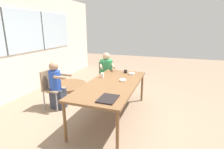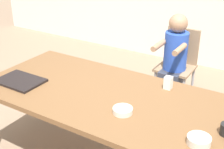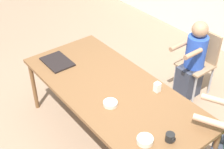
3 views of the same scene
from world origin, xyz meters
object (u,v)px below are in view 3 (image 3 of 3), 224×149
Objects in this scene: milk_carton_small at (157,87)px; bowl_white_shallow at (110,103)px; chair_for_man_blue_shirt at (201,58)px; coffee_mug at (170,137)px; person_man_blue_shirt at (192,63)px; bowl_cereal at (145,140)px.

bowl_white_shallow is (-0.12, -0.51, -0.03)m from milk_carton_small.
coffee_mug is (0.88, -1.54, 0.25)m from chair_for_man_blue_shirt.
coffee_mug is at bearing 10.22° from bowl_white_shallow.
chair_for_man_blue_shirt is 8.54× the size of milk_carton_small.
chair_for_man_blue_shirt reaches higher than coffee_mug.
person_man_blue_shirt is at bearing 90.00° from chair_for_man_blue_shirt.
person_man_blue_shirt is 10.60× the size of milk_carton_small.
milk_carton_small is 0.74× the size of bowl_white_shallow.
person_man_blue_shirt is 7.66× the size of bowl_cereal.
person_man_blue_shirt is (0.00, -0.16, -0.02)m from chair_for_man_blue_shirt.
chair_for_man_blue_shirt is 6.18× the size of bowl_cereal.
chair_for_man_blue_shirt reaches higher than bowl_white_shallow.
bowl_cereal is (0.76, -1.72, 0.24)m from chair_for_man_blue_shirt.
person_man_blue_shirt reaches higher than coffee_mug.
coffee_mug is at bearing 57.03° from bowl_cereal.
person_man_blue_shirt is 1.54m from bowl_white_shallow.
person_man_blue_shirt is at bearing 97.76° from bowl_white_shallow.
chair_for_man_blue_shirt is at bearing 97.06° from bowl_white_shallow.
bowl_cereal is (0.43, -0.57, -0.03)m from milk_carton_small.
bowl_white_shallow is at bearing -169.78° from coffee_mug.
coffee_mug is 0.68m from bowl_white_shallow.
person_man_blue_shirt is at bearing 108.20° from milk_carton_small.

